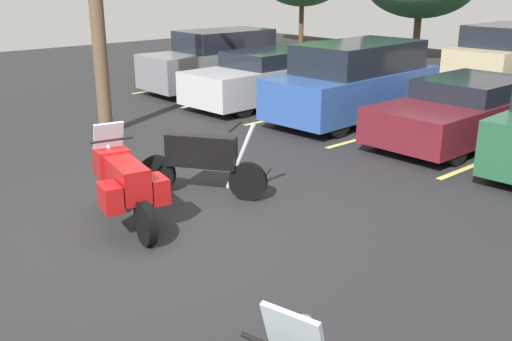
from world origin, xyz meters
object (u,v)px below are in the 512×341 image
car_silver (267,78)px  motorcycle_third (202,162)px  motorcycle_touring (124,182)px  car_grey (218,61)px  car_far_champagne (503,56)px  car_maroon (463,111)px  car_blue (355,81)px

car_silver → motorcycle_third: bearing=-50.6°
motorcycle_touring → motorcycle_third: motorcycle_touring is taller
car_grey → car_far_champagne: car_far_champagne is taller
car_silver → car_maroon: bearing=4.6°
car_maroon → car_blue: bearing=-177.4°
car_blue → car_maroon: bearing=2.6°
motorcycle_third → car_far_champagne: bearing=96.6°
motorcycle_third → car_blue: 6.33m
car_blue → car_grey: bearing=-179.5°
motorcycle_third → motorcycle_touring: bearing=-83.1°
motorcycle_touring → car_far_champagne: bearing=96.7°
motorcycle_third → car_grey: (-7.24, 5.99, 0.32)m
car_blue → car_far_champagne: (0.35, 6.84, 0.05)m
car_silver → car_far_champagne: car_far_champagne is taller
car_maroon → car_grey: bearing=-178.7°
motorcycle_third → car_grey: 9.40m
car_grey → car_silver: bearing=-6.2°
motorcycle_touring → car_grey: bearing=134.7°
motorcycle_third → car_grey: bearing=140.4°
car_grey → car_far_champagne: bearing=50.2°
car_silver → car_blue: size_ratio=1.01×
motorcycle_touring → car_blue: bearing=105.1°
car_far_champagne → car_maroon: bearing=-69.5°
motorcycle_touring → car_far_champagne: 14.49m
motorcycle_touring → car_silver: car_silver is taller
car_grey → car_maroon: 8.26m
car_far_champagne → motorcycle_touring: bearing=-83.3°
car_grey → motorcycle_touring: bearing=-45.3°
car_silver → car_maroon: car_silver is taller
motorcycle_third → car_blue: size_ratio=0.38×
motorcycle_third → car_far_champagne: (-1.50, 12.88, 0.42)m
car_grey → car_blue: bearing=0.5°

